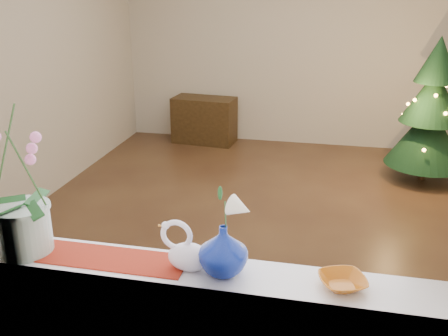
# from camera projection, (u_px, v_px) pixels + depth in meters

# --- Properties ---
(ground) EXTENTS (5.00, 5.00, 0.00)m
(ground) POSITION_uv_depth(u_px,v_px,m) (264.00, 221.00, 4.61)
(ground) COLOR #392217
(ground) RESTS_ON ground
(wall_back) EXTENTS (4.50, 0.10, 2.70)m
(wall_back) POSITION_uv_depth(u_px,v_px,m) (294.00, 42.00, 6.43)
(wall_back) COLOR beige
(wall_back) RESTS_ON ground
(wall_front) EXTENTS (4.50, 0.10, 2.70)m
(wall_front) POSITION_uv_depth(u_px,v_px,m) (180.00, 187.00, 1.85)
(wall_front) COLOR beige
(wall_front) RESTS_ON ground
(wall_left) EXTENTS (0.10, 5.00, 2.70)m
(wall_left) POSITION_uv_depth(u_px,v_px,m) (26.00, 65.00, 4.59)
(wall_left) COLOR beige
(wall_left) RESTS_ON ground
(windowsill) EXTENTS (2.20, 0.26, 0.04)m
(windowsill) POSITION_uv_depth(u_px,v_px,m) (192.00, 273.00, 2.12)
(windowsill) COLOR white
(windowsill) RESTS_ON window_apron
(window_frame) EXTENTS (2.22, 0.06, 1.60)m
(window_frame) POSITION_uv_depth(u_px,v_px,m) (179.00, 92.00, 1.75)
(window_frame) COLOR white
(window_frame) RESTS_ON windowsill
(runner) EXTENTS (0.70, 0.20, 0.01)m
(runner) POSITION_uv_depth(u_px,v_px,m) (109.00, 258.00, 2.19)
(runner) COLOR maroon
(runner) RESTS_ON windowsill
(orchid_pot) EXTENTS (0.29, 0.29, 0.74)m
(orchid_pot) POSITION_uv_depth(u_px,v_px,m) (16.00, 175.00, 2.13)
(orchid_pot) COLOR white
(orchid_pot) RESTS_ON windowsill
(swan) EXTENTS (0.26, 0.13, 0.21)m
(swan) POSITION_uv_depth(u_px,v_px,m) (189.00, 247.00, 2.08)
(swan) COLOR white
(swan) RESTS_ON windowsill
(blue_vase) EXTENTS (0.25, 0.25, 0.25)m
(blue_vase) POSITION_uv_depth(u_px,v_px,m) (223.00, 246.00, 2.05)
(blue_vase) COLOR navy
(blue_vase) RESTS_ON windowsill
(lily) EXTENTS (0.14, 0.08, 0.19)m
(lily) POSITION_uv_depth(u_px,v_px,m) (223.00, 198.00, 1.97)
(lily) COLOR white
(lily) RESTS_ON blue_vase
(paperweight) EXTENTS (0.07, 0.07, 0.07)m
(paperweight) POSITION_uv_depth(u_px,v_px,m) (231.00, 269.00, 2.05)
(paperweight) COLOR white
(paperweight) RESTS_ON windowsill
(amber_dish) EXTENTS (0.20, 0.20, 0.04)m
(amber_dish) POSITION_uv_depth(u_px,v_px,m) (342.00, 283.00, 1.98)
(amber_dish) COLOR #AF5A10
(amber_dish) RESTS_ON windowsill
(xmas_tree) EXTENTS (0.93, 0.93, 1.56)m
(xmas_tree) POSITION_uv_depth(u_px,v_px,m) (431.00, 111.00, 5.32)
(xmas_tree) COLOR black
(xmas_tree) RESTS_ON ground
(side_table) EXTENTS (0.86, 0.49, 0.62)m
(side_table) POSITION_uv_depth(u_px,v_px,m) (204.00, 120.00, 6.79)
(side_table) COLOR black
(side_table) RESTS_ON ground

